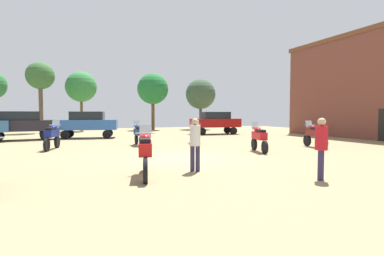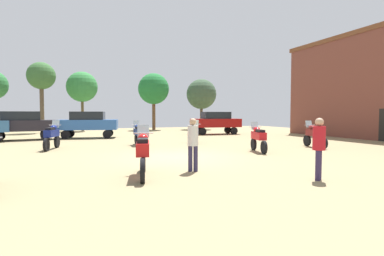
{
  "view_description": "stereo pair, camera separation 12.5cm",
  "coord_description": "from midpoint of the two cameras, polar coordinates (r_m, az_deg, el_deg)",
  "views": [
    {
      "loc": [
        -4.14,
        -11.77,
        1.87
      ],
      "look_at": [
        3.4,
        6.86,
        0.88
      ],
      "focal_mm": 27.53,
      "sensor_mm": 36.0,
      "label": 1
    },
    {
      "loc": [
        -4.02,
        -11.82,
        1.87
      ],
      "look_at": [
        3.4,
        6.86,
        0.88
      ],
      "focal_mm": 27.53,
      "sensor_mm": 36.0,
      "label": 2
    }
  ],
  "objects": [
    {
      "name": "person_2",
      "position": [
        8.92,
        23.39,
        -2.82
      ],
      "size": [
        0.47,
        0.47,
        1.73
      ],
      "rotation": [
        0.0,
        0.0,
        3.76
      ],
      "color": "#2F2447",
      "rests_on": "ground"
    },
    {
      "name": "tree_2",
      "position": [
        32.0,
        -27.43,
        8.79
      ],
      "size": [
        2.59,
        2.59,
        6.77
      ],
      "color": "brown",
      "rests_on": "ground"
    },
    {
      "name": "motorcycle_9",
      "position": [
        18.26,
        0.31,
        -0.74
      ],
      "size": [
        0.77,
        2.05,
        1.47
      ],
      "rotation": [
        0.0,
        0.0,
        2.87
      ],
      "color": "black",
      "rests_on": "ground"
    },
    {
      "name": "car_1",
      "position": [
        23.59,
        -19.7,
        0.99
      ],
      "size": [
        4.57,
        2.61,
        2.0
      ],
      "rotation": [
        0.0,
        0.0,
        1.37
      ],
      "color": "black",
      "rests_on": "ground"
    },
    {
      "name": "car_2",
      "position": [
        23.68,
        -30.39,
        0.78
      ],
      "size": [
        4.47,
        2.26,
        2.0
      ],
      "rotation": [
        0.0,
        0.0,
        1.68
      ],
      "color": "black",
      "rests_on": "ground"
    },
    {
      "name": "motorcycle_5",
      "position": [
        17.33,
        -10.55,
        -1.02
      ],
      "size": [
        0.62,
        2.07,
        1.44
      ],
      "rotation": [
        0.0,
        0.0,
        -0.02
      ],
      "color": "black",
      "rests_on": "ground"
    },
    {
      "name": "motorcycle_2",
      "position": [
        8.75,
        -9.43,
        -4.54
      ],
      "size": [
        0.76,
        2.21,
        1.5
      ],
      "rotation": [
        0.0,
        0.0,
        -0.23
      ],
      "color": "black",
      "rests_on": "ground"
    },
    {
      "name": "tree_6",
      "position": [
        33.44,
        -20.78,
        7.44
      ],
      "size": [
        3.19,
        3.19,
        6.27
      ],
      "color": "brown",
      "rests_on": "ground"
    },
    {
      "name": "tree_7",
      "position": [
        33.98,
        -7.7,
        7.48
      ],
      "size": [
        3.5,
        3.5,
        6.42
      ],
      "color": "brown",
      "rests_on": "ground"
    },
    {
      "name": "tree_4",
      "position": [
        34.99,
        1.58,
        6.55
      ],
      "size": [
        3.53,
        3.53,
        5.92
      ],
      "color": "#4D3E2C",
      "rests_on": "ground"
    },
    {
      "name": "motorcycle_3",
      "position": [
        17.43,
        22.5,
        -1.14
      ],
      "size": [
        0.7,
        2.1,
        1.46
      ],
      "rotation": [
        0.0,
        0.0,
        -0.19
      ],
      "color": "black",
      "rests_on": "ground"
    },
    {
      "name": "motorcycle_7",
      "position": [
        16.74,
        -25.66,
        -1.29
      ],
      "size": [
        0.78,
        2.21,
        1.5
      ],
      "rotation": [
        0.0,
        0.0,
        -0.25
      ],
      "color": "black",
      "rests_on": "ground"
    },
    {
      "name": "motorcycle_1",
      "position": [
        14.57,
        12.62,
        -1.76
      ],
      "size": [
        0.77,
        2.05,
        1.44
      ],
      "rotation": [
        0.0,
        0.0,
        -0.26
      ],
      "color": "black",
      "rests_on": "ground"
    },
    {
      "name": "person_1",
      "position": [
        9.38,
        0.21,
        -2.45
      ],
      "size": [
        0.45,
        0.45,
        1.7
      ],
      "rotation": [
        0.0,
        0.0,
        2.73
      ],
      "color": "#2D294C",
      "rests_on": "ground"
    },
    {
      "name": "car_3",
      "position": [
        26.46,
        4.39,
        1.33
      ],
      "size": [
        4.46,
        2.24,
        2.0
      ],
      "rotation": [
        0.0,
        0.0,
        1.47
      ],
      "color": "black",
      "rests_on": "ground"
    },
    {
      "name": "ground_plane",
      "position": [
        12.62,
        -2.91,
        -5.67
      ],
      "size": [
        44.0,
        52.0,
        0.02
      ],
      "color": "#8F7E58"
    }
  ]
}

